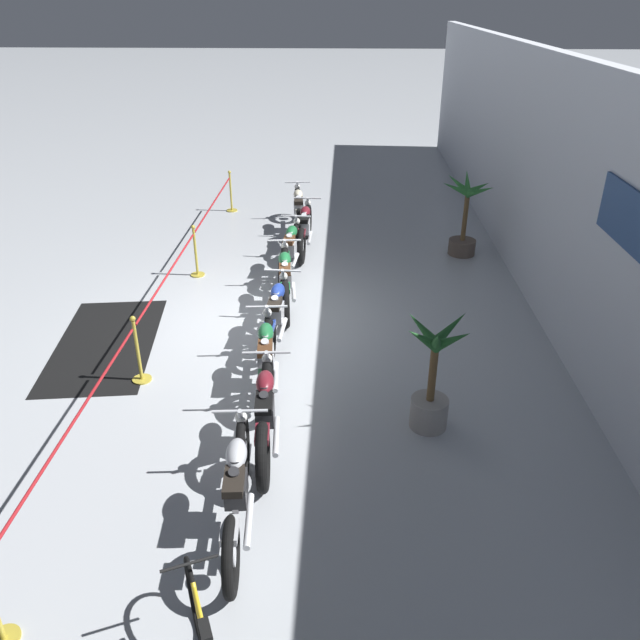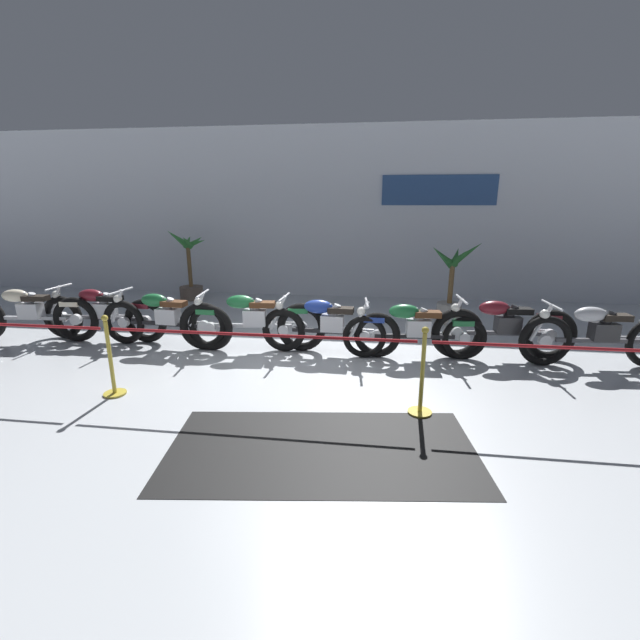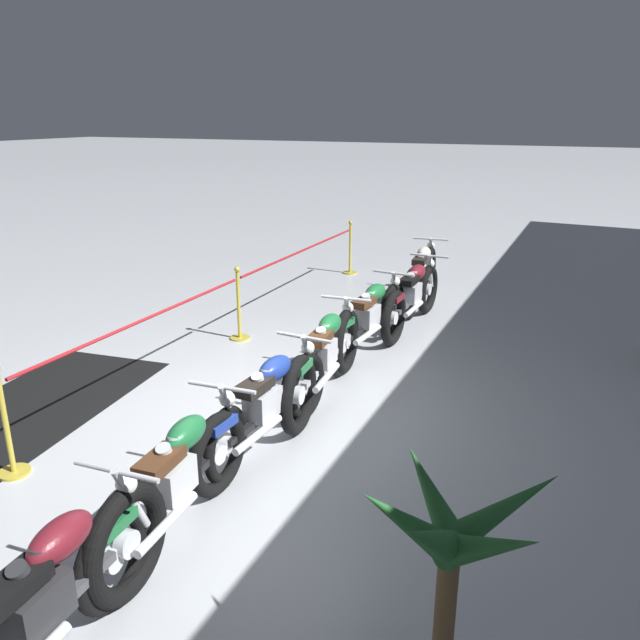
{
  "view_description": "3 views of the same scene",
  "coord_description": "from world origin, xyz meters",
  "px_view_note": "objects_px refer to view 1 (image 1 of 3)",
  "views": [
    {
      "loc": [
        9.51,
        1.59,
        5.04
      ],
      "look_at": [
        1.05,
        1.26,
        0.59
      ],
      "focal_mm": 35.0,
      "sensor_mm": 36.0,
      "label": 1
    },
    {
      "loc": [
        1.37,
        -5.97,
        2.38
      ],
      "look_at": [
        0.46,
        0.88,
        0.47
      ],
      "focal_mm": 24.0,
      "sensor_mm": 36.0,
      "label": 2
    },
    {
      "loc": [
        5.21,
        3.18,
        3.07
      ],
      "look_at": [
        -0.64,
        0.51,
        0.92
      ],
      "focal_mm": 35.0,
      "sensor_mm": 36.0,
      "label": 3
    }
  ],
  "objects_px": {
    "motorcycle_green_3": "(285,280)",
    "stanchion_mid_right": "(139,359)",
    "motorcycle_maroon_1": "(305,229)",
    "motorcycle_blue_4": "(277,314)",
    "motorcycle_silver_7": "(237,489)",
    "potted_palm_right_of_row": "(464,220)",
    "motorcycle_green_2": "(291,250)",
    "motorcycle_maroon_6": "(266,414)",
    "stanchion_far_left": "(189,248)",
    "floor_banner": "(106,343)",
    "potted_palm_left_of_row": "(432,380)",
    "stanchion_mid_left": "(196,259)",
    "motorcycle_green_5": "(266,357)",
    "motorcycle_cream_0": "(299,211)"
  },
  "relations": [
    {
      "from": "motorcycle_blue_4",
      "to": "motorcycle_silver_7",
      "type": "relative_size",
      "value": 0.97
    },
    {
      "from": "motorcycle_green_3",
      "to": "stanchion_mid_right",
      "type": "xyz_separation_m",
      "value": [
        2.57,
        -1.9,
        -0.13
      ]
    },
    {
      "from": "motorcycle_green_2",
      "to": "floor_banner",
      "type": "distance_m",
      "value": 4.13
    },
    {
      "from": "potted_palm_left_of_row",
      "to": "floor_banner",
      "type": "bearing_deg",
      "value": -111.62
    },
    {
      "from": "motorcycle_green_3",
      "to": "motorcycle_green_5",
      "type": "bearing_deg",
      "value": -0.89
    },
    {
      "from": "motorcycle_blue_4",
      "to": "stanchion_far_left",
      "type": "bearing_deg",
      "value": -138.69
    },
    {
      "from": "motorcycle_maroon_6",
      "to": "stanchion_mid_left",
      "type": "distance_m",
      "value": 5.63
    },
    {
      "from": "motorcycle_maroon_1",
      "to": "motorcycle_silver_7",
      "type": "xyz_separation_m",
      "value": [
        8.07,
        -0.21,
        0.01
      ]
    },
    {
      "from": "motorcycle_green_5",
      "to": "motorcycle_green_3",
      "type": "bearing_deg",
      "value": 179.11
    },
    {
      "from": "motorcycle_maroon_6",
      "to": "motorcycle_blue_4",
      "type": "bearing_deg",
      "value": -177.14
    },
    {
      "from": "motorcycle_blue_4",
      "to": "motorcycle_silver_7",
      "type": "xyz_separation_m",
      "value": [
        4.02,
        -0.01,
        0.02
      ]
    },
    {
      "from": "motorcycle_green_5",
      "to": "stanchion_mid_left",
      "type": "relative_size",
      "value": 2.12
    },
    {
      "from": "motorcycle_maroon_6",
      "to": "floor_banner",
      "type": "bearing_deg",
      "value": -130.17
    },
    {
      "from": "stanchion_far_left",
      "to": "motorcycle_maroon_6",
      "type": "bearing_deg",
      "value": 22.55
    },
    {
      "from": "motorcycle_silver_7",
      "to": "floor_banner",
      "type": "distance_m",
      "value": 4.71
    },
    {
      "from": "motorcycle_green_3",
      "to": "motorcycle_maroon_6",
      "type": "bearing_deg",
      "value": 1.59
    },
    {
      "from": "potted_palm_left_of_row",
      "to": "floor_banner",
      "type": "distance_m",
      "value": 5.4
    },
    {
      "from": "motorcycle_cream_0",
      "to": "stanchion_mid_right",
      "type": "bearing_deg",
      "value": -15.7
    },
    {
      "from": "motorcycle_maroon_1",
      "to": "potted_palm_left_of_row",
      "type": "distance_m",
      "value": 6.58
    },
    {
      "from": "motorcycle_cream_0",
      "to": "stanchion_mid_right",
      "type": "height_order",
      "value": "stanchion_mid_right"
    },
    {
      "from": "motorcycle_silver_7",
      "to": "stanchion_mid_left",
      "type": "distance_m",
      "value": 6.83
    },
    {
      "from": "motorcycle_green_2",
      "to": "stanchion_far_left",
      "type": "xyz_separation_m",
      "value": [
        0.64,
        -1.87,
        0.27
      ]
    },
    {
      "from": "potted_palm_right_of_row",
      "to": "stanchion_mid_right",
      "type": "distance_m",
      "value": 7.58
    },
    {
      "from": "motorcycle_blue_4",
      "to": "floor_banner",
      "type": "height_order",
      "value": "motorcycle_blue_4"
    },
    {
      "from": "motorcycle_silver_7",
      "to": "potted_palm_right_of_row",
      "type": "bearing_deg",
      "value": 155.53
    },
    {
      "from": "motorcycle_maroon_1",
      "to": "motorcycle_blue_4",
      "type": "distance_m",
      "value": 4.06
    },
    {
      "from": "motorcycle_maroon_6",
      "to": "stanchion_far_left",
      "type": "xyz_separation_m",
      "value": [
        -4.84,
        -2.01,
        0.27
      ]
    },
    {
      "from": "potted_palm_left_of_row",
      "to": "stanchion_mid_right",
      "type": "xyz_separation_m",
      "value": [
        -0.93,
        -4.07,
        -0.35
      ]
    },
    {
      "from": "motorcycle_green_3",
      "to": "stanchion_mid_right",
      "type": "bearing_deg",
      "value": -36.48
    },
    {
      "from": "motorcycle_cream_0",
      "to": "stanchion_mid_right",
      "type": "relative_size",
      "value": 2.34
    },
    {
      "from": "stanchion_mid_right",
      "to": "floor_banner",
      "type": "distance_m",
      "value": 1.42
    },
    {
      "from": "motorcycle_green_2",
      "to": "motorcycle_silver_7",
      "type": "distance_m",
      "value": 6.79
    },
    {
      "from": "stanchion_mid_right",
      "to": "motorcycle_silver_7",
      "type": "bearing_deg",
      "value": 34.34
    },
    {
      "from": "potted_palm_right_of_row",
      "to": "stanchion_mid_right",
      "type": "xyz_separation_m",
      "value": [
        5.22,
        -5.48,
        -0.4
      ]
    },
    {
      "from": "motorcycle_maroon_6",
      "to": "potted_palm_left_of_row",
      "type": "distance_m",
      "value": 2.13
    },
    {
      "from": "motorcycle_blue_4",
      "to": "motorcycle_maroon_1",
      "type": "bearing_deg",
      "value": 177.14
    },
    {
      "from": "motorcycle_green_3",
      "to": "motorcycle_blue_4",
      "type": "height_order",
      "value": "motorcycle_green_3"
    },
    {
      "from": "motorcycle_green_2",
      "to": "motorcycle_green_3",
      "type": "height_order",
      "value": "motorcycle_green_3"
    },
    {
      "from": "motorcycle_green_3",
      "to": "stanchion_mid_left",
      "type": "height_order",
      "value": "stanchion_mid_left"
    },
    {
      "from": "motorcycle_cream_0",
      "to": "motorcycle_maroon_1",
      "type": "bearing_deg",
      "value": 10.03
    },
    {
      "from": "stanchion_far_left",
      "to": "stanchion_mid_right",
      "type": "height_order",
      "value": "same"
    },
    {
      "from": "motorcycle_green_5",
      "to": "potted_palm_left_of_row",
      "type": "xyz_separation_m",
      "value": [
        0.88,
        2.21,
        0.24
      ]
    },
    {
      "from": "motorcycle_silver_7",
      "to": "motorcycle_maroon_6",
      "type": "bearing_deg",
      "value": 173.84
    },
    {
      "from": "motorcycle_maroon_1",
      "to": "motorcycle_blue_4",
      "type": "relative_size",
      "value": 1.06
    },
    {
      "from": "motorcycle_green_3",
      "to": "motorcycle_green_5",
      "type": "xyz_separation_m",
      "value": [
        2.61,
        -0.04,
        -0.02
      ]
    },
    {
      "from": "motorcycle_maroon_1",
      "to": "potted_palm_right_of_row",
      "type": "relative_size",
      "value": 1.35
    },
    {
      "from": "potted_palm_left_of_row",
      "to": "stanchion_mid_left",
      "type": "distance_m",
      "value": 6.28
    },
    {
      "from": "motorcycle_maroon_6",
      "to": "potted_palm_left_of_row",
      "type": "height_order",
      "value": "potted_palm_left_of_row"
    },
    {
      "from": "motorcycle_cream_0",
      "to": "stanchion_mid_left",
      "type": "bearing_deg",
      "value": -33.95
    },
    {
      "from": "motorcycle_maroon_6",
      "to": "stanchion_mid_right",
      "type": "xyz_separation_m",
      "value": [
        -1.42,
        -2.01,
        -0.13
      ]
    }
  ]
}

